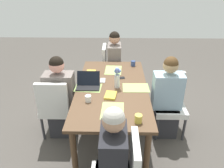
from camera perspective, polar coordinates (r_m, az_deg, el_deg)
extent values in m
plane|color=#4C4742|center=(3.50, 0.00, -11.42)|extent=(10.00, 10.00, 0.00)
cube|color=brown|center=(3.10, 0.00, -1.15)|extent=(1.89, 0.98, 0.04)
cylinder|color=brown|center=(4.06, -5.51, 0.27)|extent=(0.07, 0.07, 0.69)
cylinder|color=brown|center=(2.66, -9.64, -17.13)|extent=(0.07, 0.07, 0.69)
cylinder|color=brown|center=(4.05, 6.04, 0.16)|extent=(0.07, 0.07, 0.69)
cylinder|color=brown|center=(2.64, 8.89, -17.42)|extent=(0.07, 0.07, 0.69)
cube|color=silver|center=(4.38, 0.60, 3.46)|extent=(0.44, 0.44, 0.08)
cube|color=silver|center=(4.29, -1.94, 6.71)|extent=(0.42, 0.06, 0.45)
cylinder|color=#333338|center=(4.65, 2.95, 1.86)|extent=(0.04, 0.04, 0.37)
cylinder|color=#333338|center=(4.31, 3.08, -0.33)|extent=(0.04, 0.04, 0.37)
cylinder|color=#333338|center=(4.65, -1.73, 1.91)|extent=(0.04, 0.04, 0.37)
cylinder|color=#333338|center=(4.32, -1.97, -0.28)|extent=(0.04, 0.04, 0.37)
cube|color=#2D2D33|center=(4.41, 0.58, 0.95)|extent=(0.34, 0.36, 0.45)
cube|color=slate|center=(4.22, 0.61, 6.73)|extent=(0.40, 0.24, 0.50)
sphere|color=tan|center=(4.10, 0.63, 11.57)|extent=(0.20, 0.20, 0.20)
sphere|color=black|center=(4.09, 0.63, 11.97)|extent=(0.19, 0.19, 0.19)
cube|color=silver|center=(2.11, 5.84, -19.00)|extent=(0.42, 0.06, 0.45)
cube|color=#232328|center=(2.12, 0.40, -17.38)|extent=(0.40, 0.24, 0.50)
sphere|color=tan|center=(1.88, 0.43, -9.38)|extent=(0.20, 0.20, 0.20)
sphere|color=beige|center=(1.86, 0.43, -8.64)|extent=(0.19, 0.19, 0.19)
cube|color=silver|center=(3.32, 14.41, -6.03)|extent=(0.44, 0.44, 0.08)
cube|color=silver|center=(3.35, 14.28, -0.45)|extent=(0.06, 0.42, 0.45)
cylinder|color=#333338|center=(3.35, 17.84, -10.98)|extent=(0.04, 0.04, 0.37)
cylinder|color=#333338|center=(3.26, 11.32, -11.22)|extent=(0.04, 0.04, 0.37)
cylinder|color=#333338|center=(3.64, 16.33, -7.29)|extent=(0.04, 0.04, 0.37)
cylinder|color=#333338|center=(3.56, 10.37, -7.40)|extent=(0.04, 0.04, 0.37)
cube|color=#2D2D33|center=(3.41, 13.06, -8.64)|extent=(0.36, 0.34, 0.45)
cube|color=#99B7CC|center=(3.16, 13.96, -1.66)|extent=(0.24, 0.40, 0.50)
sphere|color=tan|center=(3.00, 14.75, 4.51)|extent=(0.20, 0.20, 0.20)
sphere|color=#51381E|center=(2.99, 14.82, 5.04)|extent=(0.19, 0.19, 0.19)
cube|color=silver|center=(3.32, -13.67, -5.92)|extent=(0.44, 0.44, 0.08)
cube|color=silver|center=(3.03, -15.05, -3.71)|extent=(0.06, 0.42, 0.45)
cylinder|color=#333338|center=(3.65, -15.50, -7.13)|extent=(0.04, 0.04, 0.37)
cylinder|color=#333338|center=(3.56, -9.58, -7.37)|extent=(0.04, 0.04, 0.37)
cylinder|color=#333338|center=(3.36, -17.20, -10.79)|extent=(0.04, 0.04, 0.37)
cylinder|color=#333338|center=(3.26, -10.72, -11.18)|extent=(0.04, 0.04, 0.37)
cube|color=#2D2D33|center=(3.41, -12.34, -8.55)|extent=(0.36, 0.34, 0.45)
cube|color=slate|center=(3.16, -13.20, -1.57)|extent=(0.24, 0.40, 0.50)
sphere|color=#E29685|center=(3.00, -13.95, 4.61)|extent=(0.20, 0.20, 0.20)
sphere|color=black|center=(2.99, -14.01, 5.14)|extent=(0.19, 0.19, 0.19)
cylinder|color=silver|center=(3.05, 1.30, 0.75)|extent=(0.07, 0.07, 0.19)
sphere|color=#6B7FD1|center=(2.97, 1.34, 3.67)|extent=(0.06, 0.06, 0.06)
cylinder|color=#477A3D|center=(2.98, 1.33, 2.98)|extent=(0.01, 0.01, 0.08)
sphere|color=#6B7FD1|center=(2.98, 1.83, 3.30)|extent=(0.05, 0.05, 0.05)
cylinder|color=#477A3D|center=(2.99, 1.82, 2.81)|extent=(0.01, 0.01, 0.06)
sphere|color=#6B7FD1|center=(3.00, 1.58, 3.23)|extent=(0.05, 0.05, 0.05)
cylinder|color=#477A3D|center=(3.01, 1.58, 2.86)|extent=(0.01, 0.01, 0.04)
sphere|color=#6B7FD1|center=(3.00, 1.16, 3.24)|extent=(0.06, 0.06, 0.06)
cylinder|color=#477A3D|center=(3.01, 1.15, 2.85)|extent=(0.01, 0.01, 0.05)
sphere|color=#6B7FD1|center=(2.98, 1.21, 3.38)|extent=(0.06, 0.06, 0.06)
cylinder|color=#477A3D|center=(2.99, 1.21, 2.85)|extent=(0.01, 0.01, 0.06)
cube|color=#9EBC66|center=(3.61, 0.33, 3.57)|extent=(0.37, 0.27, 0.00)
cube|color=#9EBC66|center=(2.60, 0.13, -6.81)|extent=(0.37, 0.27, 0.00)
cube|color=#9EBC66|center=(3.09, 6.09, -0.95)|extent=(0.26, 0.36, 0.00)
cube|color=#9EBC66|center=(3.09, -6.09, -0.91)|extent=(0.29, 0.38, 0.00)
cube|color=black|center=(3.09, -6.10, -0.73)|extent=(0.22, 0.32, 0.02)
cube|color=black|center=(3.11, -6.04, 1.47)|extent=(0.09, 0.31, 0.19)
cylinder|color=#DBC64C|center=(2.42, 6.74, -8.76)|extent=(0.08, 0.08, 0.09)
cylinder|color=#33477A|center=(3.78, 5.40, 5.26)|extent=(0.08, 0.08, 0.09)
cylinder|color=white|center=(2.77, -6.10, -3.70)|extent=(0.08, 0.08, 0.08)
cube|color=gold|center=(3.48, -5.45, 2.79)|extent=(0.21, 0.15, 0.03)
cube|color=gold|center=(2.87, -0.36, -2.91)|extent=(0.22, 0.17, 0.03)
cube|color=black|center=(3.34, 1.97, 1.56)|extent=(0.09, 0.16, 0.01)
cube|color=silver|center=(3.27, -2.38, 0.93)|extent=(0.15, 0.07, 0.01)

